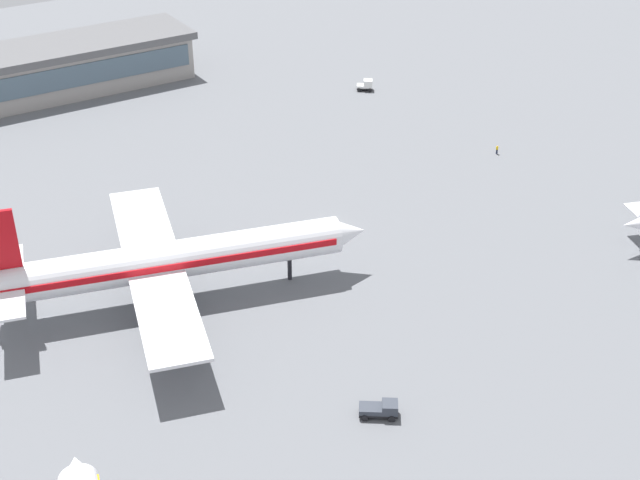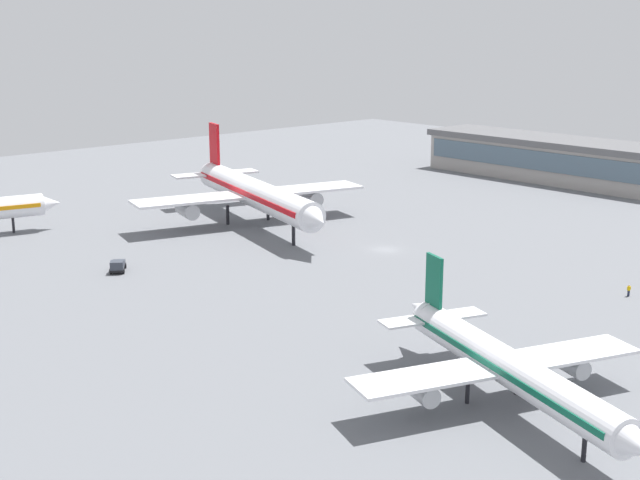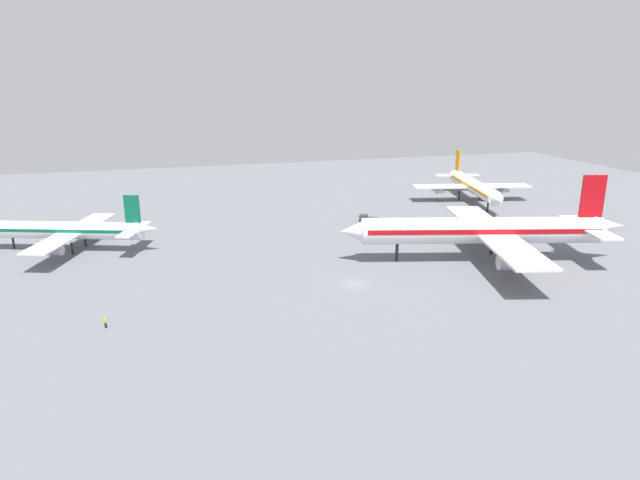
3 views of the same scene
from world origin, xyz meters
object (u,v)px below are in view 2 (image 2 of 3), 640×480
object	(u,v)px
ground_crew_worker	(629,290)
safety_cone_near_gate	(262,184)
airplane_distant	(254,193)
pushback_tractor	(118,265)
airplane_taxiing	(506,366)

from	to	relation	value
ground_crew_worker	safety_cone_near_gate	bearing A→B (deg)	-161.13
airplane_distant	ground_crew_worker	bearing A→B (deg)	24.46
airplane_distant	pushback_tractor	distance (m)	36.41
ground_crew_worker	safety_cone_near_gate	size ratio (longest dim) A/B	2.78
airplane_distant	ground_crew_worker	xyz separation A→B (m)	(-68.66, -11.20, -5.28)
ground_crew_worker	pushback_tractor	bearing A→B (deg)	-114.32
airplane_taxiing	pushback_tractor	size ratio (longest dim) A/B	7.98
airplane_distant	ground_crew_worker	size ratio (longest dim) A/B	32.61
airplane_taxiing	airplane_distant	size ratio (longest dim) A/B	0.69
airplane_taxiing	airplane_distant	world-z (taller)	airplane_distant
airplane_taxiing	safety_cone_near_gate	world-z (taller)	airplane_taxiing
safety_cone_near_gate	airplane_taxiing	bearing A→B (deg)	152.49
airplane_taxiing	pushback_tractor	distance (m)	68.22
airplane_distant	safety_cone_near_gate	world-z (taller)	airplane_distant
airplane_distant	pushback_tractor	size ratio (longest dim) A/B	11.59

